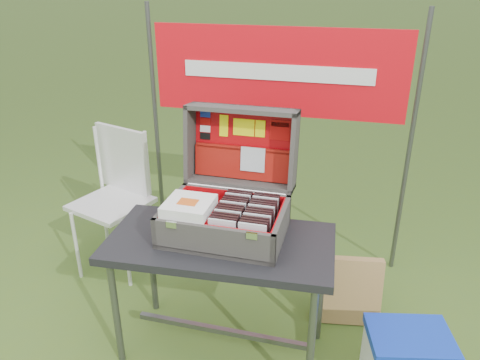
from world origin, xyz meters
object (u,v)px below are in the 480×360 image
(table, at_px, (221,297))
(chair, at_px, (111,205))
(cardboard_box, at_px, (347,291))
(suitcase, at_px, (228,179))

(table, height_order, chair, chair)
(chair, distance_m, cardboard_box, 1.58)
(table, xyz_separation_m, cardboard_box, (0.63, 0.41, -0.14))
(suitcase, height_order, cardboard_box, suitcase)
(table, relative_size, suitcase, 1.89)
(table, xyz_separation_m, chair, (-0.93, 0.56, 0.13))
(suitcase, distance_m, cardboard_box, 1.03)
(suitcase, distance_m, chair, 1.15)
(table, distance_m, suitcase, 0.63)
(suitcase, bearing_deg, chair, 154.20)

